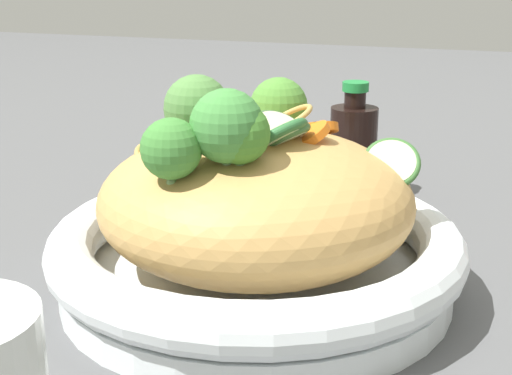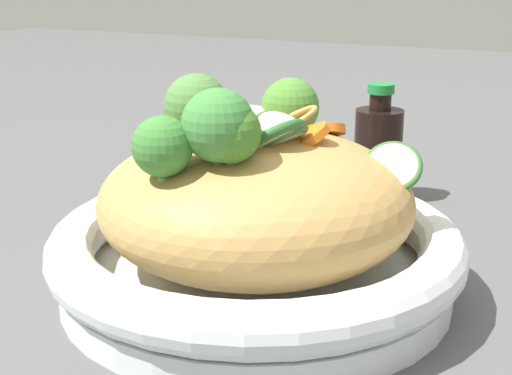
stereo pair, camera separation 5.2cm
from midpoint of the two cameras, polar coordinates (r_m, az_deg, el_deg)
The scene contains 8 objects.
ground_plane at distance 0.55m, azimuth -2.74°, elevation -7.90°, with size 3.00×3.00×0.00m, color #505152.
serving_bowl at distance 0.54m, azimuth -2.78°, elevation -5.21°, with size 0.30×0.30×0.05m.
noodle_heap at distance 0.53m, azimuth -2.87°, elevation -1.04°, with size 0.22×0.22×0.11m.
broccoli_florets at distance 0.51m, azimuth -5.34°, elevation 5.11°, with size 0.22×0.10×0.07m.
carrot_coins at distance 0.55m, azimuth -1.26°, elevation 4.46°, with size 0.09×0.11×0.03m.
zucchini_slices at distance 0.51m, azimuth 0.60°, elevation 3.53°, with size 0.09×0.13×0.05m.
chicken_chunks at distance 0.53m, azimuth -5.61°, elevation 4.15°, with size 0.14×0.08×0.04m.
soy_sauce_bottle at distance 0.75m, azimuth 5.42°, elevation 2.92°, with size 0.05×0.05×0.12m.
Camera 1 is at (0.47, 0.16, 0.24)m, focal length 52.67 mm.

